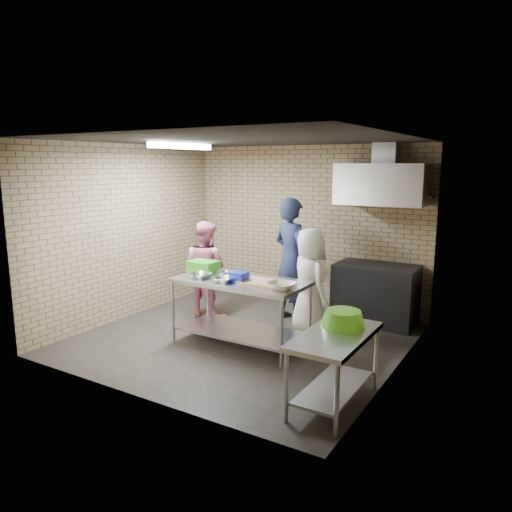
% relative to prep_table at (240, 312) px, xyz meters
% --- Properties ---
extents(floor, '(4.20, 4.20, 0.00)m').
position_rel_prep_table_xyz_m(floor, '(-0.08, 0.16, -0.44)').
color(floor, black).
rests_on(floor, ground).
extents(ceiling, '(4.20, 4.20, 0.00)m').
position_rel_prep_table_xyz_m(ceiling, '(-0.08, 0.16, 2.26)').
color(ceiling, black).
rests_on(ceiling, ground).
extents(back_wall, '(4.20, 0.06, 2.70)m').
position_rel_prep_table_xyz_m(back_wall, '(-0.08, 2.16, 0.91)').
color(back_wall, '#907B5A').
rests_on(back_wall, ground).
extents(front_wall, '(4.20, 0.06, 2.70)m').
position_rel_prep_table_xyz_m(front_wall, '(-0.08, -1.84, 0.91)').
color(front_wall, '#907B5A').
rests_on(front_wall, ground).
extents(left_wall, '(0.06, 4.00, 2.70)m').
position_rel_prep_table_xyz_m(left_wall, '(-2.18, 0.16, 0.91)').
color(left_wall, '#907B5A').
rests_on(left_wall, ground).
extents(right_wall, '(0.06, 4.00, 2.70)m').
position_rel_prep_table_xyz_m(right_wall, '(2.02, 0.16, 0.91)').
color(right_wall, '#907B5A').
rests_on(right_wall, ground).
extents(prep_table, '(1.78, 0.89, 0.89)m').
position_rel_prep_table_xyz_m(prep_table, '(0.00, 0.00, 0.00)').
color(prep_table, '#B9BBC0').
rests_on(prep_table, floor).
extents(side_counter, '(0.60, 1.20, 0.75)m').
position_rel_prep_table_xyz_m(side_counter, '(1.72, -0.94, -0.07)').
color(side_counter, silver).
rests_on(side_counter, floor).
extents(stove, '(1.20, 0.70, 0.90)m').
position_rel_prep_table_xyz_m(stove, '(1.27, 1.81, 0.01)').
color(stove, black).
rests_on(stove, floor).
extents(range_hood, '(1.30, 0.60, 0.60)m').
position_rel_prep_table_xyz_m(range_hood, '(1.27, 1.86, 1.66)').
color(range_hood, silver).
rests_on(range_hood, back_wall).
extents(hood_duct, '(0.35, 0.30, 0.30)m').
position_rel_prep_table_xyz_m(hood_duct, '(1.27, 2.01, 2.11)').
color(hood_duct, '#A5A8AD').
rests_on(hood_duct, back_wall).
extents(wall_shelf, '(0.80, 0.20, 0.04)m').
position_rel_prep_table_xyz_m(wall_shelf, '(1.57, 2.05, 1.48)').
color(wall_shelf, '#3F2B19').
rests_on(wall_shelf, back_wall).
extents(fluorescent_fixture, '(0.10, 1.25, 0.08)m').
position_rel_prep_table_xyz_m(fluorescent_fixture, '(-1.08, 0.16, 2.20)').
color(fluorescent_fixture, white).
rests_on(fluorescent_fixture, ceiling).
extents(green_crate, '(0.39, 0.30, 0.16)m').
position_rel_prep_table_xyz_m(green_crate, '(-0.70, 0.12, 0.52)').
color(green_crate, green).
rests_on(green_crate, prep_table).
extents(blue_tub, '(0.20, 0.20, 0.13)m').
position_rel_prep_table_xyz_m(blue_tub, '(0.05, -0.10, 0.51)').
color(blue_tub, '#1628A8').
rests_on(blue_tub, prep_table).
extents(cutting_board, '(0.54, 0.41, 0.03)m').
position_rel_prep_table_xyz_m(cutting_board, '(0.35, -0.02, 0.46)').
color(cutting_board, tan).
rests_on(cutting_board, prep_table).
extents(mixing_bowl_a, '(0.28, 0.28, 0.07)m').
position_rel_prep_table_xyz_m(mixing_bowl_a, '(-0.50, -0.20, 0.48)').
color(mixing_bowl_a, silver).
rests_on(mixing_bowl_a, prep_table).
extents(mixing_bowl_b, '(0.21, 0.21, 0.07)m').
position_rel_prep_table_xyz_m(mixing_bowl_b, '(-0.30, 0.05, 0.48)').
color(mixing_bowl_b, silver).
rests_on(mixing_bowl_b, prep_table).
extents(mixing_bowl_c, '(0.26, 0.26, 0.06)m').
position_rel_prep_table_xyz_m(mixing_bowl_c, '(-0.10, -0.22, 0.48)').
color(mixing_bowl_c, silver).
rests_on(mixing_bowl_c, prep_table).
extents(ceramic_bowl, '(0.34, 0.34, 0.08)m').
position_rel_prep_table_xyz_m(ceramic_bowl, '(0.70, -0.15, 0.49)').
color(ceramic_bowl, beige).
rests_on(ceramic_bowl, prep_table).
extents(green_basin, '(0.46, 0.46, 0.17)m').
position_rel_prep_table_xyz_m(green_basin, '(1.70, -0.69, 0.39)').
color(green_basin, '#59C626').
rests_on(green_basin, side_counter).
extents(bottle_red, '(0.07, 0.07, 0.18)m').
position_rel_prep_table_xyz_m(bottle_red, '(1.32, 2.05, 1.59)').
color(bottle_red, '#B22619').
rests_on(bottle_red, wall_shelf).
extents(bottle_green, '(0.06, 0.06, 0.15)m').
position_rel_prep_table_xyz_m(bottle_green, '(1.72, 2.05, 1.57)').
color(bottle_green, green).
rests_on(bottle_green, wall_shelf).
extents(man_navy, '(0.82, 0.69, 1.90)m').
position_rel_prep_table_xyz_m(man_navy, '(0.11, 1.27, 0.51)').
color(man_navy, '#131B30').
rests_on(man_navy, floor).
extents(woman_pink, '(0.78, 0.63, 1.53)m').
position_rel_prep_table_xyz_m(woman_pink, '(-1.13, 0.74, 0.32)').
color(woman_pink, '#D3708C').
rests_on(woman_pink, floor).
extents(woman_white, '(0.89, 0.85, 1.53)m').
position_rel_prep_table_xyz_m(woman_white, '(0.66, 0.76, 0.32)').
color(woman_white, white).
rests_on(woman_white, floor).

